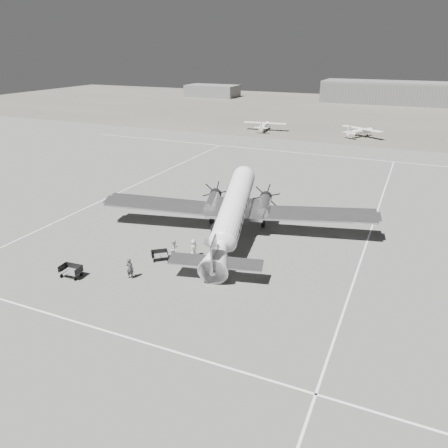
{
  "coord_description": "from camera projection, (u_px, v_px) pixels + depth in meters",
  "views": [
    {
      "loc": [
        14.79,
        -32.1,
        16.8
      ],
      "look_at": [
        0.28,
        0.62,
        2.2
      ],
      "focal_mm": 35.0,
      "sensor_mm": 36.0,
      "label": 1
    }
  ],
  "objects": [
    {
      "name": "taxi_line_near",
      "position": [
        125.0,
        337.0,
        27.21
      ],
      "size": [
        60.0,
        0.15,
        0.01
      ],
      "primitive_type": "cube",
      "color": "white",
      "rests_on": "ground"
    },
    {
      "name": "baggage_cart_far",
      "position": [
        71.0,
        271.0,
        34.11
      ],
      "size": [
        1.78,
        1.31,
        0.97
      ],
      "primitive_type": null,
      "rotation": [
        0.0,
        0.0,
        0.06
      ],
      "color": "slate",
      "rests_on": "ground"
    },
    {
      "name": "shed_secondary",
      "position": [
        212.0,
        91.0,
        156.29
      ],
      "size": [
        18.0,
        10.0,
        4.0
      ],
      "primitive_type": "cube",
      "color": "slate",
      "rests_on": "ground"
    },
    {
      "name": "hangar_main",
      "position": [
        391.0,
        92.0,
        137.5
      ],
      "size": [
        42.0,
        14.0,
        6.6
      ],
      "color": "#5C5C5C",
      "rests_on": "ground"
    },
    {
      "name": "passenger",
      "position": [
        194.0,
        248.0,
        37.28
      ],
      "size": [
        0.54,
        0.81,
        1.6
      ],
      "primitive_type": "imported",
      "rotation": [
        0.0,
        0.0,
        1.62
      ],
      "color": "#B9BAB7",
      "rests_on": "ground"
    },
    {
      "name": "taxi_line_left",
      "position": [
        120.0,
        192.0,
        54.28
      ],
      "size": [
        0.15,
        60.0,
        0.01
      ],
      "primitive_type": "cube",
      "color": "white",
      "rests_on": "ground"
    },
    {
      "name": "grass_infield",
      "position": [
        363.0,
        112.0,
        119.47
      ],
      "size": [
        260.0,
        90.0,
        0.01
      ],
      "primitive_type": "cube",
      "color": "#5E5C4F",
      "rests_on": "ground"
    },
    {
      "name": "baggage_cart_near",
      "position": [
        160.0,
        255.0,
        36.89
      ],
      "size": [
        1.77,
        1.71,
        0.82
      ],
      "primitive_type": null,
      "rotation": [
        0.0,
        0.0,
        0.68
      ],
      "color": "slate",
      "rests_on": "ground"
    },
    {
      "name": "ramp_agent",
      "position": [
        175.0,
        249.0,
        37.02
      ],
      "size": [
        0.66,
        0.83,
        1.68
      ],
      "primitive_type": "imported",
      "rotation": [
        0.0,
        0.0,
        1.54
      ],
      "color": "#AFAFAD",
      "rests_on": "ground"
    },
    {
      "name": "ground_crew",
      "position": [
        130.0,
        268.0,
        33.81
      ],
      "size": [
        0.67,
        0.5,
        1.68
      ],
      "primitive_type": "imported",
      "rotation": [
        0.0,
        0.0,
        3.31
      ],
      "color": "#323232",
      "rests_on": "ground"
    },
    {
      "name": "light_plane_left",
      "position": [
        264.0,
        126.0,
        93.15
      ],
      "size": [
        10.13,
        8.6,
        1.93
      ],
      "primitive_type": null,
      "rotation": [
        0.0,
        0.0,
        0.12
      ],
      "color": "white",
      "rests_on": "ground"
    },
    {
      "name": "taxi_line_right",
      "position": [
        356.0,
        275.0,
        34.56
      ],
      "size": [
        0.15,
        80.0,
        0.01
      ],
      "primitive_type": "cube",
      "color": "white",
      "rests_on": "ground"
    },
    {
      "name": "light_plane_right",
      "position": [
        361.0,
        132.0,
        86.65
      ],
      "size": [
        11.99,
        11.38,
        1.95
      ],
      "primitive_type": null,
      "rotation": [
        0.0,
        0.0,
        -0.54
      ],
      "color": "white",
      "rests_on": "ground"
    },
    {
      "name": "dc3_airliner",
      "position": [
        233.0,
        213.0,
        40.21
      ],
      "size": [
        30.36,
        24.26,
        5.1
      ],
      "primitive_type": null,
      "rotation": [
        0.0,
        0.0,
        0.23
      ],
      "color": "silver",
      "rests_on": "ground"
    },
    {
      "name": "ground",
      "position": [
        218.0,
        249.0,
        39.07
      ],
      "size": [
        260.0,
        260.0,
        0.0
      ],
      "primitive_type": "plane",
      "color": "slate",
      "rests_on": "ground"
    },
    {
      "name": "taxi_line_horizon",
      "position": [
        318.0,
        155.0,
        72.92
      ],
      "size": [
        90.0,
        0.15,
        0.01
      ],
      "primitive_type": "cube",
      "color": "white",
      "rests_on": "ground"
    }
  ]
}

